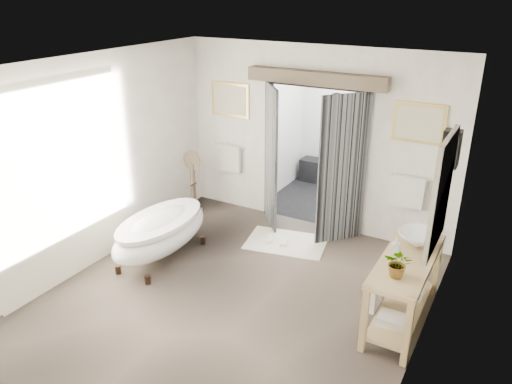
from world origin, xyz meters
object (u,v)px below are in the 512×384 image
clawfoot_tub (161,232)px  vanity (402,284)px  rug (286,242)px  basin (419,239)px

clawfoot_tub → vanity: bearing=3.8°
vanity → rug: size_ratio=1.33×
vanity → clawfoot_tub: bearing=-176.2°
rug → basin: 2.36m
clawfoot_tub → vanity: size_ratio=1.13×
clawfoot_tub → rug: bearing=43.4°
clawfoot_tub → basin: basin is taller
clawfoot_tub → rug: clawfoot_tub is taller
vanity → rug: (-2.01, 1.08, -0.50)m
rug → basin: size_ratio=2.47×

